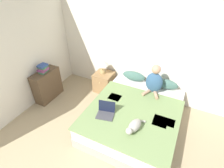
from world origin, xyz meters
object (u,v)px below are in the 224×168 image
bed (134,116)px  nightstand (104,82)px  cat_tabby (134,126)px  laptop_open (106,112)px  person_sitting (154,81)px  bookshelf (47,85)px  book_stack_top (43,68)px  table_lamp (102,63)px  pillow_far (165,84)px  pillow_near (134,76)px

bed → nightstand: (-1.16, 0.82, 0.02)m
cat_tabby → laptop_open: (-0.61, 0.12, -0.04)m
nightstand → bed: bearing=-35.3°
person_sitting → bookshelf: 2.58m
book_stack_top → nightstand: bearing=38.8°
table_lamp → book_stack_top: table_lamp is taller
person_sitting → cat_tabby: bearing=-90.1°
table_lamp → book_stack_top: 1.40m
pillow_far → cat_tabby: bearing=-98.3°
laptop_open → table_lamp: bearing=108.2°
bed → pillow_far: pillow_far is taller
person_sitting → laptop_open: size_ratio=1.77×
nightstand → book_stack_top: bearing=-141.2°
book_stack_top → bed: bearing=1.8°
bookshelf → book_stack_top: 0.47m
cat_tabby → table_lamp: (-1.35, 1.36, 0.26)m
pillow_near → person_sitting: (0.55, -0.26, 0.17)m
bed → book_stack_top: 2.35m
laptop_open → nightstand: size_ratio=0.73×
table_lamp → person_sitting: bearing=-6.2°
pillow_far → laptop_open: (-0.83, -1.36, -0.06)m
pillow_near → pillow_far: size_ratio=1.00×
laptop_open → pillow_far: bearing=46.1°
person_sitting → nightstand: size_ratio=1.28×
bed → laptop_open: laptop_open is taller
pillow_far → book_stack_top: bearing=-159.3°
person_sitting → book_stack_top: size_ratio=2.80×
laptop_open → nightstand: laptop_open is taller
bed → pillow_near: pillow_near is taller
bookshelf → book_stack_top: bearing=32.8°
laptop_open → book_stack_top: 1.88m
pillow_near → pillow_far: 0.76m
bed → person_sitting: bearing=76.0°
bed → table_lamp: table_lamp is taller
pillow_far → bookshelf: (-2.65, -1.00, -0.22)m
book_stack_top → table_lamp: bearing=39.4°
pillow_near → bookshelf: 2.15m
bed → table_lamp: 1.55m
bed → nightstand: nightstand is taller
person_sitting → nightstand: 1.42m
table_lamp → book_stack_top: size_ratio=1.82×
cat_tabby → table_lamp: bearing=-123.6°
nightstand → book_stack_top: 1.54m
nightstand → cat_tabby: bearing=-46.0°
person_sitting → table_lamp: bearing=173.8°
pillow_far → table_lamp: (-1.57, -0.11, 0.23)m
pillow_near → table_lamp: bearing=-172.0°
pillow_far → nightstand: pillow_far is taller
person_sitting → bookshelf: person_sitting is taller
nightstand → bookshelf: (-1.11, -0.89, 0.12)m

